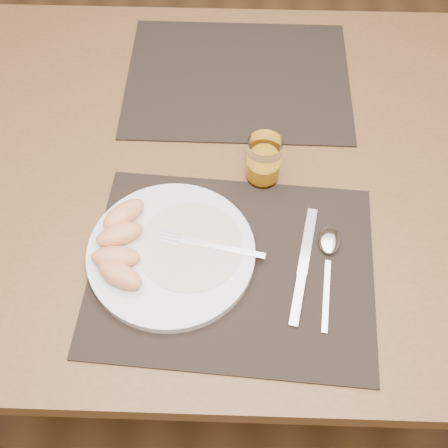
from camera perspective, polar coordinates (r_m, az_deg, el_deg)
ground at (r=1.67m, az=0.07°, el=-10.36°), size 5.00×5.00×0.00m
table at (r=1.09m, az=0.11°, el=3.48°), size 1.40×0.90×0.75m
placemat_near at (r=0.90m, az=0.81°, el=-4.50°), size 0.47×0.38×0.00m
placemat_far at (r=1.18m, az=1.43°, el=14.57°), size 0.45×0.35×0.00m
plate at (r=0.91m, az=-5.37°, el=-2.96°), size 0.27×0.27×0.02m
plate_dressing at (r=0.90m, az=-3.47°, el=-2.19°), size 0.17×0.17×0.00m
fork at (r=0.90m, az=-2.26°, el=-2.03°), size 0.17×0.05×0.00m
knife at (r=0.90m, az=7.91°, el=-5.10°), size 0.06×0.22×0.01m
spoon at (r=0.93m, az=10.61°, el=-2.38°), size 0.04×0.19×0.01m
juice_glass at (r=0.97m, az=4.05°, el=6.32°), size 0.06×0.06×0.09m
grapefruit_wedges at (r=0.90m, az=-10.54°, el=-2.05°), size 0.10×0.19×0.03m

